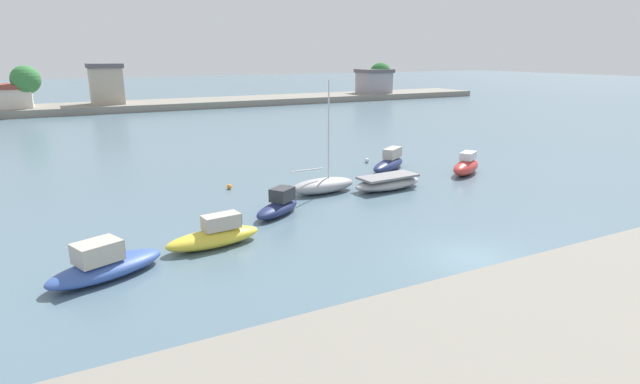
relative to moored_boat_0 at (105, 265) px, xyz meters
The scene contains 11 objects.
ground_plane 15.79m from the moored_boat_0, 20.16° to the right, with size 400.00×400.00×0.00m, color slate.
moored_boat_0 is the anchor object (origin of this frame).
moored_boat_1 5.20m from the moored_boat_0, 15.16° to the left, with size 4.79×2.03×1.52m.
moored_boat_2 10.66m from the moored_boat_0, 24.76° to the left, with size 3.80×3.12×1.50m.
moored_boat_3 16.03m from the moored_boat_0, 27.89° to the left, with size 4.74×2.06×7.34m.
moored_boat_4 19.55m from the moored_boat_0, 18.61° to the left, with size 5.37×2.43×0.96m.
moored_boat_5 24.67m from the moored_boat_0, 26.61° to the left, with size 4.92×3.80×1.68m.
moored_boat_6 27.38m from the moored_boat_0, 15.10° to the left, with size 4.32×3.29×1.67m.
mooring_buoy_0 14.44m from the moored_boat_0, 51.53° to the left, with size 0.35×0.35×0.35m, color orange.
mooring_buoy_1 26.26m from the moored_boat_0, 32.89° to the left, with size 0.39×0.39×0.39m, color white.
distant_shoreline 69.06m from the moored_boat_0, 80.96° to the left, with size 131.28×10.80×7.45m.
Camera 1 is at (-16.04, -15.74, 8.92)m, focal length 28.51 mm.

